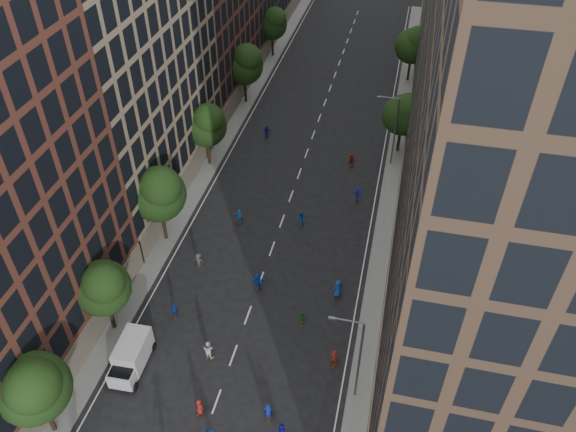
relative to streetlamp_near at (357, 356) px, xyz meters
The scene contains 32 objects.
ground 30.30m from the streetlamp_near, 110.32° to the left, with size 240.00×240.00×0.00m, color black.
sidewalk_left 42.27m from the streetlamp_near, 122.21° to the left, with size 4.00×105.00×0.15m, color slate.
sidewalk_right 35.90m from the streetlamp_near, 87.37° to the left, with size 4.00×105.00×0.15m, color slate.
bldg_left_b 39.13m from the streetlamp_near, 141.93° to the left, with size 14.00×26.00×34.00m, color #967F62.
bldg_right_a 15.75m from the streetlamp_near, 19.17° to the left, with size 14.00×30.00×36.00m, color #423023.
bldg_right_b 35.03m from the streetlamp_near, 74.90° to the left, with size 14.00×28.00×33.00m, color #5C544C.
tree_left_0 22.89m from the streetlamp_near, 159.12° to the right, with size 5.20×5.20×8.83m.
tree_left_1 21.47m from the streetlamp_near, behind, with size 4.80×4.80×8.21m.
tree_left_2 25.48m from the streetlamp_near, 147.07° to the left, with size 5.60×5.60×9.45m.
tree_left_3 35.12m from the streetlamp_near, 127.52° to the left, with size 5.00×5.00×8.58m.
tree_left_4 48.78m from the streetlamp_near, 115.99° to the left, with size 5.40×5.40×9.08m.
tree_left_5 63.57m from the streetlamp_near, 109.66° to the left, with size 4.80×4.80×8.33m.
tree_right_a 35.87m from the streetlamp_near, 88.38° to the left, with size 5.00×5.00×8.39m.
tree_right_b 55.86m from the streetlamp_near, 88.95° to the left, with size 5.20×5.20×8.83m.
streetlamp_near is the anchor object (origin of this frame).
streetlamp_far 33.00m from the streetlamp_near, 90.00° to the left, with size 2.64×0.22×9.06m.
cargo_van 18.62m from the streetlamp_near, behind, with size 2.48×4.99×2.61m.
skater_1 8.12m from the streetlamp_near, 149.88° to the right, with size 0.68×0.44×1.85m, color #121E95.
skater_2 7.94m from the streetlamp_near, 133.41° to the right, with size 0.94×0.73×1.93m, color #1414A8.
skater_4 17.83m from the streetlamp_near, 165.28° to the left, with size 0.94×0.39×1.60m, color navy.
skater_6 12.80m from the streetlamp_near, 159.67° to the right, with size 0.77×0.50×1.58m, color maroon.
skater_7 5.23m from the streetlamp_near, 127.12° to the left, with size 0.69×0.46×1.90m, color maroon.
skater_8 13.06m from the streetlamp_near, behind, with size 0.91×0.71×1.88m, color silver.
skater_9 20.49m from the streetlamp_near, 146.99° to the left, with size 1.06×0.61×1.63m, color #3C3C41.
skater_10 9.20m from the streetlamp_near, 131.27° to the left, with size 0.89×0.37×1.52m, color #216F2F.
skater_11 14.58m from the streetlamp_near, 137.74° to the left, with size 1.73×0.55×1.87m, color blue.
skater_12 11.32m from the streetlamp_near, 105.39° to the left, with size 0.93×0.61×1.91m, color #123A94.
skater_13 23.78m from the streetlamp_near, 129.14° to the left, with size 0.66×0.44×1.82m, color #1652B5.
skater_14 21.36m from the streetlamp_near, 113.18° to the left, with size 0.89×0.70×1.84m, color blue.
skater_15 25.47m from the streetlamp_near, 96.57° to the left, with size 1.06×0.61×1.65m, color #121895.
skater_16 38.88m from the streetlamp_near, 114.67° to the left, with size 1.10×0.46×1.88m, color #16139D.
skater_17 32.13m from the streetlamp_near, 98.06° to the left, with size 1.54×0.49×1.66m, color #A8331C.
Camera 1 is at (10.97, -13.50, 39.98)m, focal length 35.00 mm.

